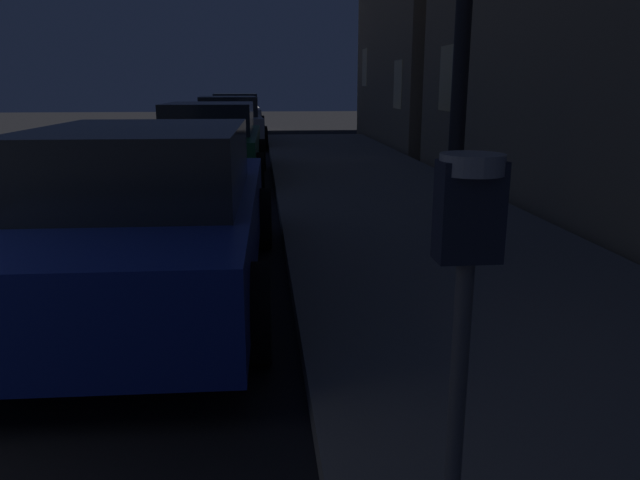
% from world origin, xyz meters
% --- Properties ---
extents(parking_meter, '(0.19, 0.19, 1.40)m').
position_xyz_m(parking_meter, '(4.38, -0.67, 1.21)').
color(parking_meter, '#59595B').
rests_on(parking_meter, sidewalk).
extents(car_blue, '(2.06, 4.59, 1.43)m').
position_xyz_m(car_blue, '(2.85, 2.65, 0.71)').
color(car_blue, navy).
rests_on(car_blue, ground).
extents(car_green, '(2.06, 4.22, 1.43)m').
position_xyz_m(car_green, '(2.85, 9.07, 0.71)').
color(car_green, '#19592D').
rests_on(car_green, ground).
extents(car_silver, '(2.27, 4.30, 1.43)m').
position_xyz_m(car_silver, '(2.85, 15.72, 0.72)').
color(car_silver, '#B7B7BF').
rests_on(car_silver, ground).
extents(car_white, '(2.19, 4.09, 1.43)m').
position_xyz_m(car_white, '(2.85, 21.64, 0.71)').
color(car_white, silver).
rests_on(car_white, ground).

